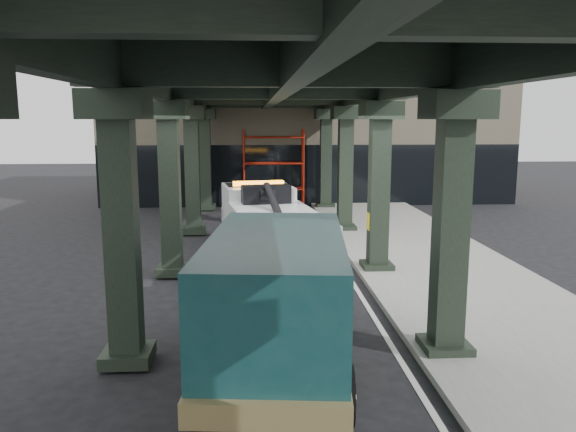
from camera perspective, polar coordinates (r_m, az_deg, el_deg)
name	(u,v)px	position (r m, az deg, el deg)	size (l,w,h in m)	color
ground	(295,295)	(14.73, 0.67, -7.99)	(90.00, 90.00, 0.00)	black
sidewalk	(439,269)	(17.49, 15.10, -5.20)	(5.00, 40.00, 0.15)	gray
lane_stripe	(347,273)	(16.83, 5.97, -5.74)	(0.12, 38.00, 0.01)	silver
viaduct	(275,84)	(16.03, -1.30, 13.23)	(7.40, 32.00, 6.40)	black
building	(303,128)	(34.13, 1.57, 8.96)	(22.00, 10.00, 8.00)	#C6B793
scaffolding	(273,167)	(28.75, -1.48, 5.02)	(3.08, 0.88, 4.00)	#AE1E0D
tow_truck	(268,226)	(17.28, -2.04, -0.99)	(3.33, 8.14, 2.60)	black
towed_van	(278,295)	(10.27, -1.04, -8.02)	(3.02, 6.43, 2.52)	#113D3F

